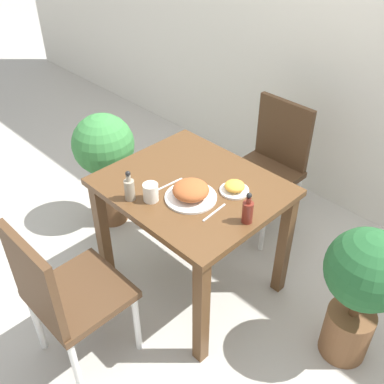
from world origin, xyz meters
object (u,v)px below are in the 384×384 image
object	(u,v)px
chair_far	(270,161)
sauce_bottle	(129,189)
chair_near	(63,293)
food_plate	(191,192)
side_plate	(234,188)
potted_plant_left	(105,155)
condiment_bottle	(248,211)
drink_cup	(151,192)
potted_plant_right	(362,285)

from	to	relation	value
chair_far	sauce_bottle	world-z (taller)	sauce_bottle
sauce_bottle	chair_near	bearing A→B (deg)	-80.26
chair_far	food_plate	size ratio (longest dim) A/B	3.39
food_plate	side_plate	bearing A→B (deg)	59.77
side_plate	potted_plant_left	distance (m)	1.06
food_plate	condiment_bottle	bearing A→B (deg)	11.13
chair_far	drink_cup	distance (m)	1.06
food_plate	sauce_bottle	distance (m)	0.30
side_plate	potted_plant_right	world-z (taller)	potted_plant_right
drink_cup	side_plate	bearing A→B (deg)	54.80
side_plate	potted_plant_left	bearing A→B (deg)	-174.99
potted_plant_left	potted_plant_right	distance (m)	1.75
drink_cup	food_plate	bearing A→B (deg)	49.05
chair_near	side_plate	world-z (taller)	chair_near
chair_far	drink_cup	xyz separation A→B (m)	(0.01, -1.02, 0.29)
sauce_bottle	condiment_bottle	distance (m)	0.59
chair_near	potted_plant_left	xyz separation A→B (m)	(-0.79, 0.81, 0.04)
food_plate	condiment_bottle	xyz separation A→B (m)	(0.31, 0.06, 0.02)
sauce_bottle	potted_plant_right	world-z (taller)	sauce_bottle
sauce_bottle	condiment_bottle	size ratio (longest dim) A/B	1.00
drink_cup	potted_plant_left	size ratio (longest dim) A/B	0.11
chair_far	condiment_bottle	world-z (taller)	condiment_bottle
chair_far	potted_plant_right	size ratio (longest dim) A/B	1.10
food_plate	sauce_bottle	size ratio (longest dim) A/B	1.58
chair_far	drink_cup	size ratio (longest dim) A/B	9.50
food_plate	potted_plant_left	xyz separation A→B (m)	(-0.92, 0.11, -0.24)
potted_plant_right	chair_far	bearing A→B (deg)	149.85
drink_cup	potted_plant_right	world-z (taller)	drink_cup
food_plate	drink_cup	xyz separation A→B (m)	(-0.13, -0.15, 0.01)
condiment_bottle	potted_plant_right	bearing A→B (deg)	26.62
food_plate	potted_plant_left	world-z (taller)	food_plate
potted_plant_left	condiment_bottle	bearing A→B (deg)	-2.14
potted_plant_left	chair_far	bearing A→B (deg)	44.70
potted_plant_right	sauce_bottle	bearing A→B (deg)	-152.57
potted_plant_left	sauce_bottle	bearing A→B (deg)	-24.61
side_plate	condiment_bottle	size ratio (longest dim) A/B	0.90
chair_near	sauce_bottle	distance (m)	0.58
food_plate	potted_plant_right	bearing A→B (deg)	21.09
drink_cup	sauce_bottle	size ratio (longest dim) A/B	0.56
chair_near	condiment_bottle	bearing A→B (deg)	-119.81
potted_plant_right	side_plate	bearing A→B (deg)	-170.43
chair_near	drink_cup	size ratio (longest dim) A/B	9.50
food_plate	condiment_bottle	distance (m)	0.32
condiment_bottle	potted_plant_right	world-z (taller)	condiment_bottle
potted_plant_left	potted_plant_right	world-z (taller)	potted_plant_left
chair_near	food_plate	bearing A→B (deg)	-100.17
sauce_bottle	condiment_bottle	xyz separation A→B (m)	(0.52, 0.28, 0.00)
chair_near	potted_plant_left	bearing A→B (deg)	-45.58
chair_near	potted_plant_left	size ratio (longest dim) A/B	1.08
food_plate	sauce_bottle	bearing A→B (deg)	-133.79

